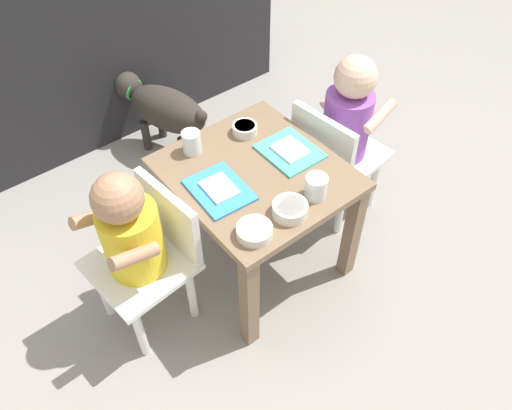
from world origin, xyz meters
TOP-DOWN VIEW (x-y plane):
  - ground_plane at (0.00, 0.00)m, footprint 7.00×7.00m
  - kitchen_cabinet_back at (0.00, 1.11)m, footprint 1.66×0.36m
  - dining_table at (0.00, 0.00)m, footprint 0.50×0.54m
  - seated_child_left at (-0.41, 0.04)m, footprint 0.31×0.31m
  - seated_child_right at (0.41, 0.02)m, footprint 0.31×0.31m
  - dog at (0.08, 0.73)m, footprint 0.29×0.47m
  - food_tray_left at (-0.14, -0.00)m, footprint 0.16×0.20m
  - food_tray_right at (0.14, -0.00)m, footprint 0.16×0.19m
  - water_cup_left at (-0.10, 0.20)m, footprint 0.06×0.06m
  - water_cup_right at (0.07, -0.19)m, footprint 0.07×0.07m
  - cereal_bowl_right_side at (-0.04, -0.20)m, footprint 0.10×0.10m
  - veggie_bowl_near at (0.09, 0.17)m, footprint 0.08×0.08m
  - veggie_bowl_far at (-0.16, -0.20)m, footprint 0.10×0.10m

SIDE VIEW (x-z plane):
  - ground_plane at x=0.00m, z-range 0.00..0.00m
  - dog at x=0.08m, z-range 0.06..0.38m
  - dining_table at x=0.00m, z-range 0.14..0.58m
  - seated_child_left at x=-0.41m, z-range 0.08..0.72m
  - seated_child_right at x=0.41m, z-range 0.08..0.74m
  - food_tray_left at x=-0.14m, z-range 0.44..0.45m
  - food_tray_right at x=0.14m, z-range 0.44..0.45m
  - veggie_bowl_far at x=-0.16m, z-range 0.44..0.47m
  - veggie_bowl_near at x=0.09m, z-range 0.44..0.47m
  - cereal_bowl_right_side at x=-0.04m, z-range 0.44..0.48m
  - water_cup_right at x=0.07m, z-range 0.44..0.51m
  - water_cup_left at x=-0.10m, z-range 0.44..0.51m
  - kitchen_cabinet_back at x=0.00m, z-range 0.00..0.99m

